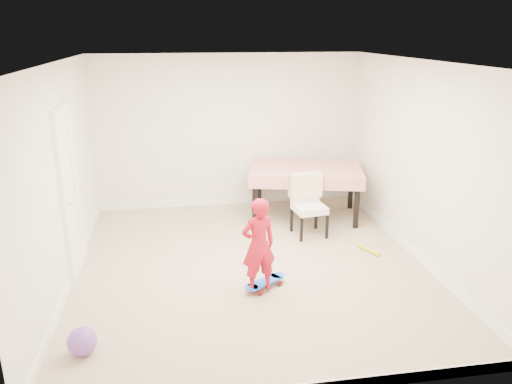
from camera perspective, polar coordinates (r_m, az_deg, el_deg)
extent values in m
plane|color=tan|center=(6.63, -0.58, -8.41)|extent=(5.00, 5.00, 0.00)
cube|color=white|center=(5.95, -0.66, 14.45)|extent=(4.50, 5.00, 0.04)
cube|color=silver|center=(8.56, -3.17, 6.87)|extent=(4.50, 0.04, 2.60)
cube|color=silver|center=(3.87, 5.05, -7.26)|extent=(4.50, 0.04, 2.60)
cube|color=silver|center=(6.24, -21.31, 1.42)|extent=(0.04, 5.00, 2.60)
cube|color=silver|center=(6.85, 18.18, 3.17)|extent=(0.04, 5.00, 2.60)
cube|color=white|center=(6.59, -20.49, -0.13)|extent=(0.11, 0.94, 2.11)
cube|color=white|center=(8.89, -3.04, -0.99)|extent=(4.50, 0.02, 0.12)
cube|color=white|center=(6.68, -20.19, -8.84)|extent=(0.02, 5.00, 0.12)
cube|color=white|center=(7.26, 17.30, -6.33)|extent=(0.02, 5.00, 0.12)
imported|color=red|center=(5.75, 0.29, -6.42)|extent=(0.47, 0.37, 1.14)
sphere|color=purple|center=(5.20, -19.27, -15.83)|extent=(0.28, 0.28, 0.28)
cylinder|color=gold|center=(7.18, 12.75, -6.46)|extent=(0.21, 0.39, 0.06)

